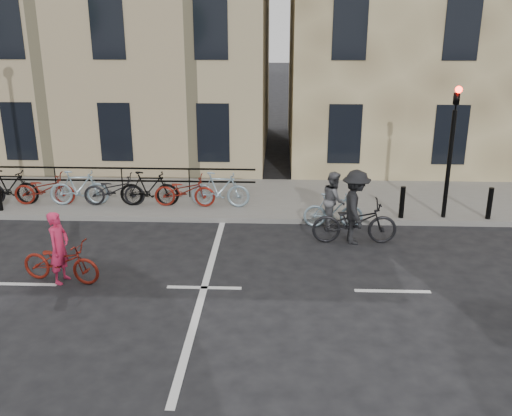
{
  "coord_description": "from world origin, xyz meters",
  "views": [
    {
      "loc": [
        1.56,
        -10.93,
        5.55
      ],
      "look_at": [
        1.02,
        2.12,
        1.1
      ],
      "focal_mm": 40.0,
      "sensor_mm": 36.0,
      "label": 1
    }
  ],
  "objects_px": {
    "traffic_light": "(452,136)",
    "cyclist_pink": "(60,258)",
    "cyclist_dark": "(355,215)",
    "cyclist_grey": "(334,205)"
  },
  "relations": [
    {
      "from": "cyclist_pink",
      "to": "cyclist_grey",
      "type": "bearing_deg",
      "value": -49.02
    },
    {
      "from": "traffic_light",
      "to": "cyclist_dark",
      "type": "distance_m",
      "value": 3.58
    },
    {
      "from": "cyclist_pink",
      "to": "traffic_light",
      "type": "bearing_deg",
      "value": -55.27
    },
    {
      "from": "traffic_light",
      "to": "cyclist_dark",
      "type": "bearing_deg",
      "value": -149.04
    },
    {
      "from": "cyclist_dark",
      "to": "cyclist_grey",
      "type": "bearing_deg",
      "value": 20.85
    },
    {
      "from": "traffic_light",
      "to": "cyclist_pink",
      "type": "height_order",
      "value": "traffic_light"
    },
    {
      "from": "cyclist_pink",
      "to": "cyclist_dark",
      "type": "relative_size",
      "value": 0.87
    },
    {
      "from": "traffic_light",
      "to": "cyclist_grey",
      "type": "bearing_deg",
      "value": -170.23
    },
    {
      "from": "cyclist_pink",
      "to": "cyclist_grey",
      "type": "distance_m",
      "value": 7.17
    },
    {
      "from": "cyclist_grey",
      "to": "cyclist_dark",
      "type": "xyz_separation_m",
      "value": [
        0.44,
        -1.08,
        0.11
      ]
    }
  ]
}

